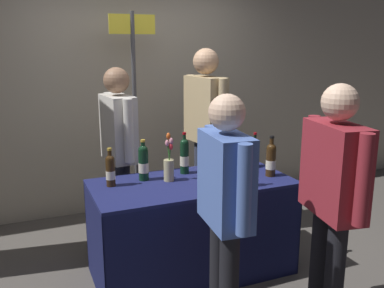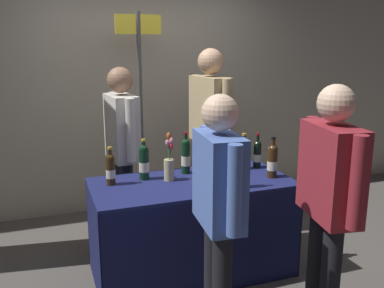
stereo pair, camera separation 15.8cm
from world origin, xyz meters
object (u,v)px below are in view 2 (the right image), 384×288
object	(u,v)px
vendor_presenter	(122,141)
taster_foreground_right	(219,200)
flower_vase	(169,165)
display_bottle_0	(110,169)
tasting_table	(192,210)
wine_glass_near_vendor	(234,161)
featured_wine_bottle	(240,170)
booth_signpost	(140,97)

from	to	relation	value
vendor_presenter	taster_foreground_right	xyz separation A→B (m)	(0.29, -1.50, -0.05)
flower_vase	display_bottle_0	bearing A→B (deg)	173.67
tasting_table	taster_foreground_right	size ratio (longest dim) A/B	1.00
taster_foreground_right	tasting_table	bearing A→B (deg)	-3.71
tasting_table	flower_vase	size ratio (longest dim) A/B	4.08
tasting_table	taster_foreground_right	bearing A→B (deg)	-98.77
wine_glass_near_vendor	vendor_presenter	world-z (taller)	vendor_presenter
featured_wine_bottle	display_bottle_0	bearing A→B (deg)	156.24
tasting_table	booth_signpost	bearing A→B (deg)	95.40
tasting_table	taster_foreground_right	xyz separation A→B (m)	(-0.13, -0.81, 0.39)
taster_foreground_right	booth_signpost	size ratio (longest dim) A/B	0.73
display_bottle_0	wine_glass_near_vendor	distance (m)	1.02
vendor_presenter	tasting_table	bearing A→B (deg)	24.67
tasting_table	vendor_presenter	bearing A→B (deg)	120.72
flower_vase	vendor_presenter	distance (m)	0.66
featured_wine_bottle	flower_vase	xyz separation A→B (m)	(-0.45, 0.35, -0.02)
flower_vase	taster_foreground_right	xyz separation A→B (m)	(0.04, -0.89, 0.03)
display_bottle_0	flower_vase	xyz separation A→B (m)	(0.45, -0.05, -0.00)
wine_glass_near_vendor	booth_signpost	distance (m)	1.29
featured_wine_bottle	booth_signpost	bearing A→B (deg)	105.20
wine_glass_near_vendor	featured_wine_bottle	bearing A→B (deg)	-108.30
flower_vase	featured_wine_bottle	bearing A→B (deg)	-37.61
tasting_table	flower_vase	distance (m)	0.41
display_bottle_0	taster_foreground_right	xyz separation A→B (m)	(0.48, -0.94, 0.02)
vendor_presenter	featured_wine_bottle	bearing A→B (deg)	30.19
display_bottle_0	taster_foreground_right	distance (m)	1.06
booth_signpost	vendor_presenter	bearing A→B (deg)	-119.16
tasting_table	wine_glass_near_vendor	xyz separation A→B (m)	(0.41, 0.12, 0.34)
taster_foreground_right	vendor_presenter	bearing A→B (deg)	15.83
wine_glass_near_vendor	tasting_table	bearing A→B (deg)	-164.19
tasting_table	wine_glass_near_vendor	bearing A→B (deg)	15.81
display_bottle_0	wine_glass_near_vendor	xyz separation A→B (m)	(1.02, -0.02, -0.03)
featured_wine_bottle	booth_signpost	world-z (taller)	booth_signpost
wine_glass_near_vendor	booth_signpost	world-z (taller)	booth_signpost
featured_wine_bottle	booth_signpost	xyz separation A→B (m)	(-0.40, 1.48, 0.38)
wine_glass_near_vendor	display_bottle_0	bearing A→B (deg)	179.05
display_bottle_0	wine_glass_near_vendor	bearing A→B (deg)	-0.95
featured_wine_bottle	flower_vase	size ratio (longest dim) A/B	0.89
featured_wine_bottle	flower_vase	distance (m)	0.57
featured_wine_bottle	vendor_presenter	bearing A→B (deg)	126.23
featured_wine_bottle	vendor_presenter	xyz separation A→B (m)	(-0.70, 0.95, 0.06)
display_bottle_0	vendor_presenter	size ratio (longest dim) A/B	0.18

